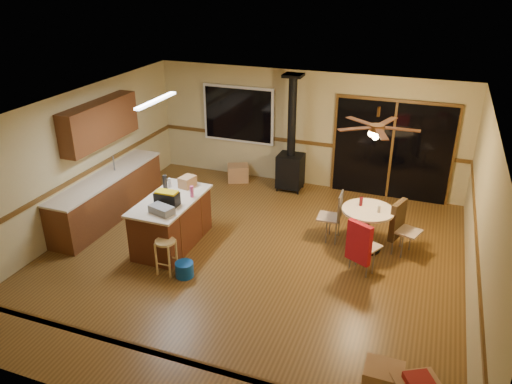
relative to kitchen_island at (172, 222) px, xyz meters
The scene contains 34 objects.
floor 1.57m from the kitchen_island, ahead, with size 7.00×7.00×0.00m, color brown.
ceiling 2.62m from the kitchen_island, ahead, with size 7.00×7.00×0.00m, color silver.
wall_back 3.90m from the kitchen_island, 66.80° to the left, with size 7.00×7.00×0.00m, color tan.
wall_front 3.90m from the kitchen_island, 66.80° to the right, with size 7.00×7.00×0.00m, color tan.
wall_left 2.17m from the kitchen_island, behind, with size 7.00×7.00×0.00m, color tan.
wall_right 5.07m from the kitchen_island, ahead, with size 7.00×7.00×0.00m, color tan.
chair_rail 1.60m from the kitchen_island, ahead, with size 7.00×7.00×0.08m, color #593916, non-canonical shape.
window 3.61m from the kitchen_island, 91.66° to the left, with size 1.72×0.10×1.32m, color black.
sliding_door 4.88m from the kitchen_island, 45.42° to the left, with size 2.52×0.10×2.10m, color black.
lower_cabinets 1.77m from the kitchen_island, 163.61° to the left, with size 0.60×3.00×0.86m, color brown.
countertop 1.82m from the kitchen_island, 163.61° to the left, with size 0.64×3.04×0.04m, color beige.
upper_cabinets 2.43m from the kitchen_island, 159.02° to the left, with size 0.35×2.00×0.80m, color brown.
kitchen_island is the anchor object (origin of this frame).
wood_stove 3.33m from the kitchen_island, 66.91° to the left, with size 0.55×0.50×2.52m.
ceiling_fan 3.89m from the kitchen_island, 17.80° to the left, with size 0.24×0.24×0.55m.
fluorescent_strip 2.15m from the kitchen_island, 135.00° to the left, with size 0.10×1.20×0.04m, color white.
toolbox_grey 0.74m from the kitchen_island, 75.13° to the right, with size 0.41×0.23×0.13m, color slate.
toolbox_black 0.60m from the kitchen_island, 71.65° to the right, with size 0.41×0.21×0.22m, color black.
toolbox_yellow_lid 0.72m from the kitchen_island, 71.65° to the right, with size 0.38×0.20×0.03m, color gold.
box_on_island 0.81m from the kitchen_island, 86.02° to the left, with size 0.22×0.30×0.20m, color #9F7046.
bottle_dark 0.73m from the kitchen_island, 129.72° to the left, with size 0.08×0.08×0.28m, color black.
bottle_pink 0.67m from the kitchen_island, 34.77° to the left, with size 0.07×0.07×0.21m, color #D84C8C.
bottle_white 0.75m from the kitchen_island, 119.54° to the left, with size 0.06×0.06×0.17m, color white.
bar_stool 0.94m from the kitchen_island, 67.06° to the right, with size 0.33×0.33×0.60m, color tan.
blue_bucket 1.14m from the kitchen_island, 51.38° to the right, with size 0.30×0.30×0.25m, color #0B44A2.
dining_table 3.47m from the kitchen_island, 17.80° to the left, with size 0.91×0.91×0.78m.
glass_red 3.38m from the kitchen_island, 20.21° to the left, with size 0.06×0.06×0.16m, color #590C14.
glass_cream 3.65m from the kitchen_island, 16.18° to the left, with size 0.05×0.05×0.12m, color beige.
chair_left 2.95m from the kitchen_island, 23.25° to the left, with size 0.42×0.41×0.51m.
chair_near 3.33m from the kitchen_island, ahead, with size 0.58×0.60×0.70m.
chair_right 4.01m from the kitchen_island, 17.00° to the left, with size 0.57×0.55×0.70m.
box_under_window 3.11m from the kitchen_island, 89.76° to the left, with size 0.48×0.38×0.38m, color #9F7046.
box_corner_b 4.60m from the kitchen_island, 28.63° to the right, with size 0.46×0.39×0.37m, color #9F7046.
box_small_red 4.99m from the kitchen_island, 27.74° to the right, with size 0.30×0.25×0.08m, color maroon.
Camera 1 is at (2.66, -6.87, 4.68)m, focal length 35.00 mm.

